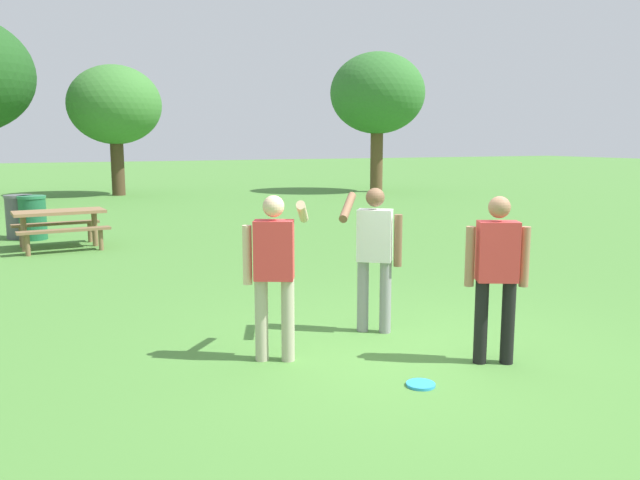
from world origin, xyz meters
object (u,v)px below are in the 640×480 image
picnic_table_near (60,221)px  tree_back_right (377,94)px  person_thrower (497,269)px  trash_can_further_along (33,218)px  tree_back_left (115,106)px  person_catcher (274,265)px  frisbee (421,384)px  trash_can_beside_table (19,217)px  person_bystander (374,249)px

picnic_table_near → tree_back_right: size_ratio=0.32×
picnic_table_near → tree_back_right: (12.71, 9.64, 3.42)m
person_thrower → trash_can_further_along: size_ratio=1.71×
tree_back_left → tree_back_right: (9.99, -2.71, 0.55)m
person_catcher → frisbee: person_catcher is taller
person_catcher → tree_back_right: (11.13, 17.57, 3.02)m
trash_can_further_along → tree_back_right: (13.18, 8.13, 3.50)m
person_thrower → person_catcher: bearing=153.0°
person_catcher → tree_back_left: 20.47m
picnic_table_near → person_thrower: bearing=-68.6°
frisbee → person_thrower: bearing=12.0°
frisbee → picnic_table_near: 9.47m
trash_can_further_along → tree_back_left: (3.19, 10.83, 2.95)m
trash_can_beside_table → trash_can_further_along: bearing=-50.9°
person_thrower → picnic_table_near: size_ratio=0.90×
person_thrower → frisbee: (-0.97, -0.21, -0.93)m
person_thrower → trash_can_beside_table: 11.57m
trash_can_beside_table → frisbee: bearing=-73.4°
picnic_table_near → tree_back_left: bearing=77.6°
trash_can_beside_table → tree_back_right: bearing=30.1°
picnic_table_near → trash_can_beside_table: size_ratio=1.89×
person_catcher → person_bystander: 1.41m
person_thrower → person_catcher: size_ratio=1.00×
trash_can_further_along → tree_back_right: 15.88m
person_thrower → tree_back_right: (9.22, 18.55, 3.04)m
tree_back_left → tree_back_right: 10.37m
person_catcher → trash_can_beside_table: bearing=103.4°
person_bystander → tree_back_right: tree_back_right is taller
trash_can_beside_table → tree_back_left: bearing=71.8°
person_catcher → tree_back_right: size_ratio=0.29×
frisbee → person_catcher: bearing=128.3°
frisbee → picnic_table_near: bearing=105.4°
person_thrower → frisbee: person_thrower is taller
person_catcher → picnic_table_near: size_ratio=0.90×
person_catcher → frisbee: bearing=-51.7°
picnic_table_near → trash_can_further_along: 1.59m
person_catcher → tree_back_left: size_ratio=0.33×
frisbee → picnic_table_near: size_ratio=0.14×
trash_can_beside_table → trash_can_further_along: 0.42m
person_catcher → frisbee: 1.78m
frisbee → trash_can_further_along: size_ratio=0.27×
picnic_table_near → person_catcher: bearing=-78.7°
trash_can_beside_table → tree_back_left: (3.46, 10.51, 2.95)m
person_thrower → trash_can_further_along: bearing=110.8°
person_catcher → picnic_table_near: (-1.58, 7.93, -0.40)m
person_thrower → trash_can_further_along: 11.16m
trash_can_further_along → person_catcher: bearing=-77.7°
person_thrower → person_catcher: same height
tree_back_left → person_thrower: bearing=-87.9°
trash_can_further_along → frisbee: bearing=-74.3°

